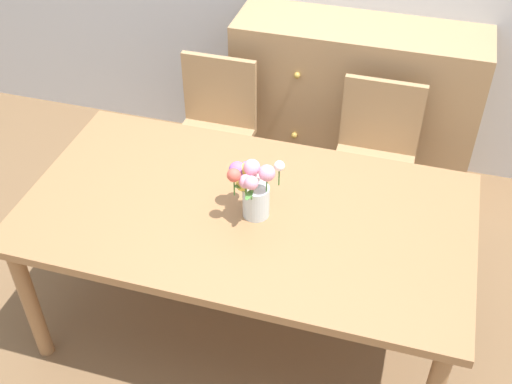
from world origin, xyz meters
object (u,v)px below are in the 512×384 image
(chair_right, at_px, (375,154))
(flower_vase, at_px, (252,186))
(dresser, at_px, (353,105))
(dining_table, at_px, (246,222))
(chair_left, at_px, (214,127))

(chair_right, bearing_deg, flower_vase, 64.50)
(flower_vase, bearing_deg, dresser, 80.48)
(dresser, bearing_deg, dining_table, -101.00)
(chair_right, distance_m, flower_vase, 1.04)
(chair_right, relative_size, dresser, 0.64)
(dining_table, bearing_deg, flower_vase, -25.90)
(dining_table, height_order, chair_left, chair_left)
(chair_left, distance_m, chair_right, 0.90)
(chair_right, bearing_deg, chair_left, 0.00)
(chair_right, xyz_separation_m, flower_vase, (-0.42, -0.87, 0.38))
(dining_table, height_order, dresser, dresser)
(flower_vase, bearing_deg, chair_right, 64.50)
(chair_left, bearing_deg, flower_vase, 118.89)
(dining_table, relative_size, chair_right, 2.12)
(chair_left, bearing_deg, dining_table, 117.65)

